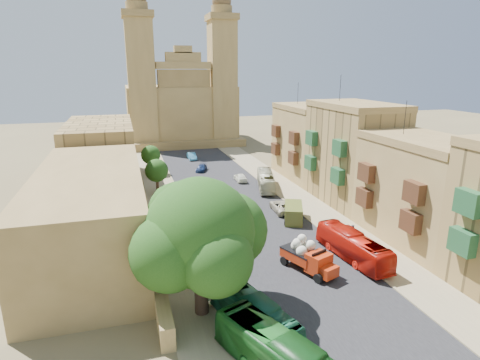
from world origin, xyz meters
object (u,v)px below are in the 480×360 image
car_dkblue (201,168)px  car_white_b (240,177)px  street_tree_b (166,198)px  car_blue_a (234,226)px  street_tree_d (151,155)px  bus_red_east (353,246)px  car_blue_b (192,156)px  street_tree_c (157,171)px  church (181,105)px  bus_cream_east (266,180)px  pedestrian_c (333,225)px  car_white_a (227,208)px  bus_green_north (251,312)px  pedestrian_a (352,233)px  olive_pickup (293,213)px  bus_green_south (283,359)px  car_cream (282,206)px  street_tree_a (179,232)px  red_truck (308,256)px  ficus_tree (201,236)px

car_dkblue → car_white_b: size_ratio=0.99×
street_tree_b → car_blue_a: size_ratio=1.42×
street_tree_d → bus_red_east: street_tree_d is taller
car_blue_b → street_tree_c: bearing=-112.8°
church → street_tree_b: (-10.00, -54.61, -6.49)m
bus_cream_east → pedestrian_c: 18.38m
car_white_a → car_white_b: (5.99, 14.28, 0.05)m
car_white_a → pedestrian_c: pedestrian_c is taller
bus_green_north → pedestrian_c: (14.70, 14.55, -0.59)m
pedestrian_a → car_white_b: bearing=-65.3°
car_blue_a → car_dkblue: (1.78, 28.71, 0.03)m
olive_pickup → car_dkblue: bearing=102.5°
bus_green_south → car_cream: (11.20, 27.67, -0.76)m
car_white_b → street_tree_c: bearing=14.2°
olive_pickup → bus_green_south: bearing=-115.0°
pedestrian_c → olive_pickup: bearing=-160.6°
street_tree_a → car_white_a: size_ratio=1.36×
car_cream → pedestrian_c: (3.20, -7.83, 0.04)m
bus_green_north → car_blue_a: 18.45m
church → car_dkblue: 32.13m
church → olive_pickup: size_ratio=6.89×
red_truck → bus_cream_east: 26.61m
car_blue_b → car_white_b: bearing=-76.0°
bus_green_south → car_dkblue: bus_green_south is taller
ficus_tree → pedestrian_c: bearing=33.3°
car_blue_b → pedestrian_a: 46.63m
street_tree_a → street_tree_c: street_tree_c is taller
red_truck → bus_green_south: bearing=-121.7°
bus_cream_east → car_white_a: bus_cream_east is taller
red_truck → church: bearing=91.0°
red_truck → bus_red_east: 5.34m
red_truck → pedestrian_c: red_truck is taller
car_white_a → car_dkblue: 22.98m
car_blue_b → bus_red_east: bearing=-81.9°
church → car_blue_a: (-2.81, -59.55, -8.97)m
ficus_tree → car_cream: 24.79m
pedestrian_a → street_tree_c: bearing=-37.1°
bus_green_south → car_white_b: 44.55m
car_white_a → bus_cream_east: bearing=43.7°
bus_red_east → car_blue_b: (-7.58, 49.28, -0.65)m
street_tree_d → pedestrian_c: bearing=-60.7°
car_blue_b → pedestrian_c: size_ratio=2.82×
street_tree_d → car_blue_b: size_ratio=1.22×
bus_green_north → car_dkblue: bearing=67.3°
olive_pickup → car_blue_b: size_ratio=1.24×
bus_red_east → car_white_a: bearing=-67.6°
street_tree_b → car_blue_b: 35.22m
street_tree_c → pedestrian_c: street_tree_c is taller
bus_cream_east → car_white_b: bus_cream_east is taller
olive_pickup → pedestrian_c: 5.41m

